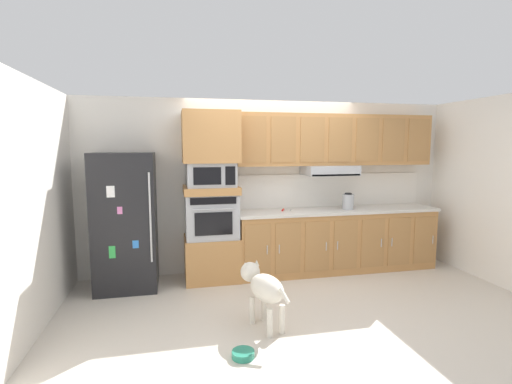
% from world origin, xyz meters
% --- Properties ---
extents(ground_plane, '(9.60, 9.60, 0.00)m').
position_xyz_m(ground_plane, '(0.00, 0.00, 0.00)').
color(ground_plane, beige).
extents(back_kitchen_wall, '(6.20, 0.12, 2.50)m').
position_xyz_m(back_kitchen_wall, '(0.00, 1.11, 1.25)').
color(back_kitchen_wall, silver).
rests_on(back_kitchen_wall, ground).
extents(side_panel_left, '(0.12, 7.10, 2.50)m').
position_xyz_m(side_panel_left, '(-2.80, 0.00, 1.25)').
color(side_panel_left, silver).
rests_on(side_panel_left, ground).
extents(side_panel_right, '(0.12, 7.10, 2.50)m').
position_xyz_m(side_panel_right, '(2.80, 0.00, 1.25)').
color(side_panel_right, white).
rests_on(side_panel_right, ground).
extents(refrigerator, '(0.76, 0.73, 1.76)m').
position_xyz_m(refrigerator, '(-2.04, 0.68, 0.88)').
color(refrigerator, black).
rests_on(refrigerator, ground).
extents(oven_base_cabinet, '(0.74, 0.62, 0.60)m').
position_xyz_m(oven_base_cabinet, '(-0.93, 0.75, 0.30)').
color(oven_base_cabinet, '#B77F47').
rests_on(oven_base_cabinet, ground).
extents(built_in_oven, '(0.70, 0.62, 0.60)m').
position_xyz_m(built_in_oven, '(-0.93, 0.75, 0.90)').
color(built_in_oven, '#A8AAAF').
rests_on(built_in_oven, oven_base_cabinet).
extents(appliance_mid_shelf, '(0.74, 0.62, 0.10)m').
position_xyz_m(appliance_mid_shelf, '(-0.93, 0.75, 1.25)').
color(appliance_mid_shelf, '#B77F47').
rests_on(appliance_mid_shelf, built_in_oven).
extents(microwave, '(0.64, 0.54, 0.32)m').
position_xyz_m(microwave, '(-0.93, 0.75, 1.46)').
color(microwave, '#A8AAAF').
rests_on(microwave, appliance_mid_shelf).
extents(appliance_upper_cabinet, '(0.74, 0.62, 0.68)m').
position_xyz_m(appliance_upper_cabinet, '(-0.93, 0.75, 1.96)').
color(appliance_upper_cabinet, '#B77F47').
rests_on(appliance_upper_cabinet, microwave).
extents(lower_cabinet_run, '(2.97, 0.63, 0.88)m').
position_xyz_m(lower_cabinet_run, '(0.93, 0.75, 0.44)').
color(lower_cabinet_run, '#B77F47').
rests_on(lower_cabinet_run, ground).
extents(countertop_slab, '(3.01, 0.64, 0.04)m').
position_xyz_m(countertop_slab, '(0.93, 0.75, 0.90)').
color(countertop_slab, beige).
rests_on(countertop_slab, lower_cabinet_run).
extents(backsplash_panel, '(3.01, 0.02, 0.50)m').
position_xyz_m(backsplash_panel, '(0.93, 1.04, 1.17)').
color(backsplash_panel, white).
rests_on(backsplash_panel, countertop_slab).
extents(upper_cabinet_with_hood, '(2.97, 0.48, 0.88)m').
position_xyz_m(upper_cabinet_with_hood, '(0.92, 0.87, 1.90)').
color(upper_cabinet_with_hood, '#B77F47').
rests_on(upper_cabinet_with_hood, backsplash_panel).
extents(screwdriver, '(0.16, 0.16, 0.03)m').
position_xyz_m(screwdriver, '(0.11, 0.76, 0.93)').
color(screwdriver, red).
rests_on(screwdriver, countertop_slab).
extents(electric_kettle, '(0.17, 0.17, 0.24)m').
position_xyz_m(electric_kettle, '(1.07, 0.70, 1.03)').
color(electric_kettle, '#A8AAAF').
rests_on(electric_kettle, countertop_slab).
extents(dog, '(0.41, 0.84, 0.62)m').
position_xyz_m(dog, '(-0.56, -0.74, 0.42)').
color(dog, beige).
rests_on(dog, ground).
extents(dog_food_bowl, '(0.20, 0.20, 0.06)m').
position_xyz_m(dog_food_bowl, '(-0.87, -1.29, 0.03)').
color(dog_food_bowl, '#267F66').
rests_on(dog_food_bowl, ground).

